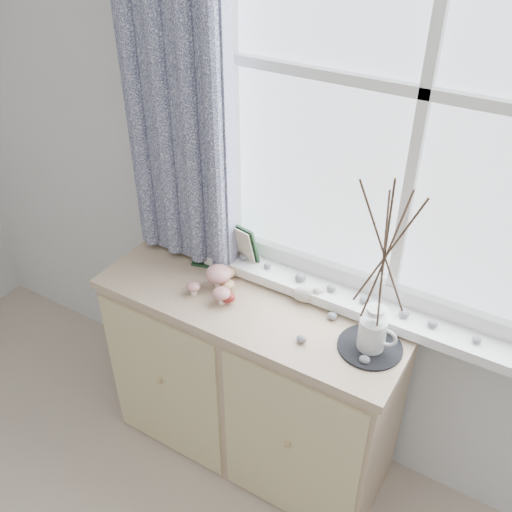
# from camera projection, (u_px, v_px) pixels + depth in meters

# --- Properties ---
(sideboard) EXTENTS (1.20, 0.45, 0.85)m
(sideboard) POSITION_uv_depth(u_px,v_px,m) (251.00, 380.00, 2.36)
(sideboard) COLOR tan
(sideboard) RESTS_ON ground
(botanical_book) EXTENTS (0.33, 0.21, 0.22)m
(botanical_book) POSITION_uv_depth(u_px,v_px,m) (222.00, 245.00, 2.22)
(botanical_book) COLOR #1B3921
(botanical_book) RESTS_ON sideboard
(toadstool_cluster) EXTENTS (0.18, 0.16, 0.09)m
(toadstool_cluster) POSITION_uv_depth(u_px,v_px,m) (216.00, 280.00, 2.12)
(toadstool_cluster) COLOR white
(toadstool_cluster) RESTS_ON sideboard
(wooden_eggs) EXTENTS (0.13, 0.17, 0.06)m
(wooden_eggs) POSITION_uv_depth(u_px,v_px,m) (228.00, 285.00, 2.15)
(wooden_eggs) COLOR tan
(wooden_eggs) RESTS_ON sideboard
(songbird_figurine) EXTENTS (0.15, 0.10, 0.07)m
(songbird_figurine) POSITION_uv_depth(u_px,v_px,m) (305.00, 294.00, 2.09)
(songbird_figurine) COLOR beige
(songbird_figurine) RESTS_ON sideboard
(crocheted_doily) EXTENTS (0.22, 0.22, 0.01)m
(crocheted_doily) POSITION_uv_depth(u_px,v_px,m) (370.00, 347.00, 1.91)
(crocheted_doily) COLOR black
(crocheted_doily) RESTS_ON sideboard
(twig_pitcher) EXTENTS (0.25, 0.25, 0.70)m
(twig_pitcher) POSITION_uv_depth(u_px,v_px,m) (385.00, 250.00, 1.68)
(twig_pitcher) COLOR silver
(twig_pitcher) RESTS_ON crocheted_doily
(sideboard_pebbles) EXTENTS (0.26, 0.19, 0.03)m
(sideboard_pebbles) POSITION_uv_depth(u_px,v_px,m) (332.00, 338.00, 1.93)
(sideboard_pebbles) COLOR gray
(sideboard_pebbles) RESTS_ON sideboard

